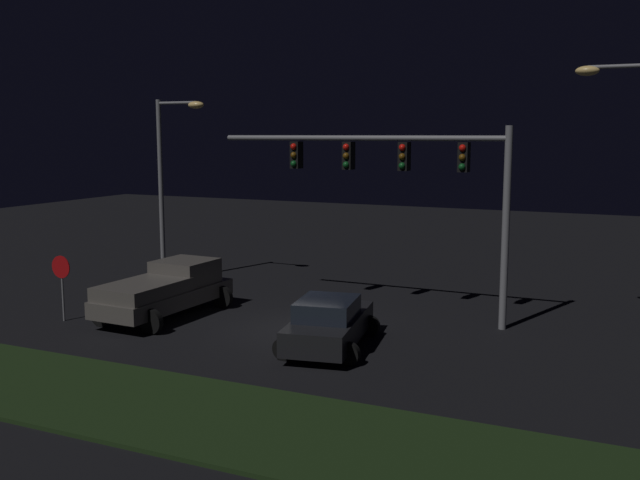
# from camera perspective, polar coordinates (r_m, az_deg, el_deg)

# --- Properties ---
(ground_plane) EXTENTS (80.00, 80.00, 0.00)m
(ground_plane) POSITION_cam_1_polar(r_m,az_deg,el_deg) (23.78, -2.01, -6.92)
(ground_plane) COLOR black
(grass_median) EXTENTS (22.77, 4.10, 0.10)m
(grass_median) POSITION_cam_1_polar(r_m,az_deg,el_deg) (17.69, -13.39, -12.42)
(grass_median) COLOR black
(grass_median) RESTS_ON ground_plane
(pickup_truck) EXTENTS (3.01, 5.47, 1.80)m
(pickup_truck) POSITION_cam_1_polar(r_m,az_deg,el_deg) (25.70, -11.85, -3.64)
(pickup_truck) COLOR #514C47
(pickup_truck) RESTS_ON ground_plane
(car_sedan) EXTENTS (2.97, 4.65, 1.51)m
(car_sedan) POSITION_cam_1_polar(r_m,az_deg,el_deg) (21.47, 0.69, -6.54)
(car_sedan) COLOR black
(car_sedan) RESTS_ON ground_plane
(traffic_signal_gantry) EXTENTS (10.32, 0.56, 6.50)m
(traffic_signal_gantry) POSITION_cam_1_polar(r_m,az_deg,el_deg) (24.44, 6.66, 5.41)
(traffic_signal_gantry) COLOR slate
(traffic_signal_gantry) RESTS_ON ground_plane
(street_lamp_left) EXTENTS (2.31, 0.44, 7.64)m
(street_lamp_left) POSITION_cam_1_polar(r_m,az_deg,el_deg) (30.98, -11.70, 5.52)
(street_lamp_left) COLOR slate
(street_lamp_left) RESTS_ON ground_plane
(stop_sign) EXTENTS (0.76, 0.08, 2.23)m
(stop_sign) POSITION_cam_1_polar(r_m,az_deg,el_deg) (25.81, -19.56, -2.62)
(stop_sign) COLOR slate
(stop_sign) RESTS_ON ground_plane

